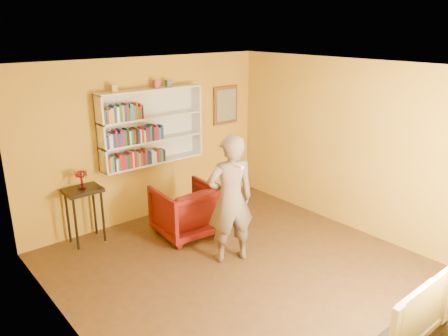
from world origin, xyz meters
The scene contains 15 objects.
room_shell centered at (0.00, 0.00, 1.02)m, with size 5.30×5.80×2.88m.
bookshelf centered at (0.00, 2.41, 1.59)m, with size 1.80×0.29×1.23m.
books_row_lower centered at (-0.37, 2.30, 1.13)m, with size 1.01×0.19×0.27m.
books_row_middle centered at (-0.36, 2.30, 1.51)m, with size 0.99×0.18×0.26m.
books_row_upper centered at (-0.53, 2.31, 1.89)m, with size 0.65×0.19×0.27m.
ornament_left centered at (-0.62, 2.35, 2.27)m, with size 0.08×0.08×0.11m, color #B79234.
ornament_centre centered at (0.12, 2.35, 2.28)m, with size 0.09×0.09×0.12m, color #AB3948.
ornament_right centered at (0.34, 2.35, 2.27)m, with size 0.08×0.08×0.11m, color #435770.
framed_painting centered at (1.65, 2.46, 1.75)m, with size 0.55×0.05×0.70m.
console_table centered at (-1.29, 2.25, 0.72)m, with size 0.53×0.40×0.87m.
ruby_lustre centered at (-1.29, 2.25, 1.07)m, with size 0.17×0.18×0.28m.
armchair centered at (0.01, 1.48, 0.41)m, with size 0.87×0.90×0.82m, color #4A0506.
person centered at (0.05, 0.45, 0.91)m, with size 0.66×0.44×1.82m, color brown.
game_remote centered at (-0.10, 0.11, 1.51)m, with size 0.04×0.15×0.04m, color white.
television centered at (-0.11, -2.25, 0.74)m, with size 1.06×0.14×0.61m, color black.
Camera 1 is at (-3.53, -3.74, 3.18)m, focal length 35.00 mm.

